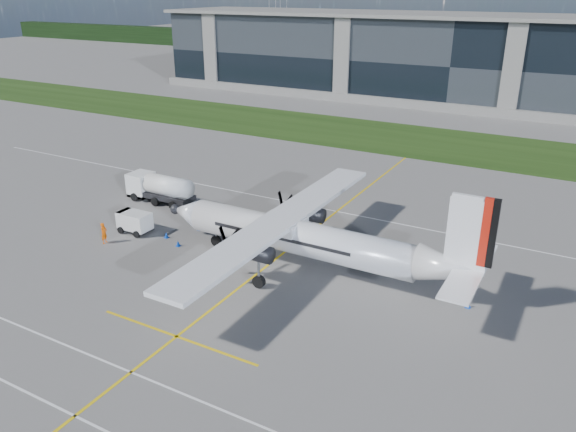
{
  "coord_description": "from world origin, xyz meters",
  "views": [
    {
      "loc": [
        23.43,
        -28.37,
        20.26
      ],
      "look_at": [
        3.23,
        7.86,
        3.21
      ],
      "focal_mm": 35.0,
      "sensor_mm": 36.0,
      "label": 1
    }
  ],
  "objects_px": {
    "turboprop_aircraft": "(310,221)",
    "ground_crew_person": "(104,232)",
    "pylon_west": "(278,2)",
    "baggage_tug": "(135,222)",
    "safety_cone_nose_port": "(178,243)",
    "safety_cone_fwd": "(166,235)",
    "fuel_tanker_truck": "(156,188)",
    "safety_cone_tail": "(468,304)",
    "safety_cone_nose_stbd": "(199,227)"
  },
  "relations": [
    {
      "from": "baggage_tug",
      "to": "safety_cone_fwd",
      "type": "distance_m",
      "value": 3.27
    },
    {
      "from": "safety_cone_fwd",
      "to": "turboprop_aircraft",
      "type": "bearing_deg",
      "value": 3.16
    },
    {
      "from": "baggage_tug",
      "to": "safety_cone_fwd",
      "type": "height_order",
      "value": "baggage_tug"
    },
    {
      "from": "turboprop_aircraft",
      "to": "safety_cone_fwd",
      "type": "distance_m",
      "value": 14.1
    },
    {
      "from": "turboprop_aircraft",
      "to": "ground_crew_person",
      "type": "distance_m",
      "value": 18.13
    },
    {
      "from": "baggage_tug",
      "to": "safety_cone_tail",
      "type": "height_order",
      "value": "baggage_tug"
    },
    {
      "from": "safety_cone_nose_port",
      "to": "safety_cone_nose_stbd",
      "type": "relative_size",
      "value": 1.0
    },
    {
      "from": "fuel_tanker_truck",
      "to": "safety_cone_tail",
      "type": "relative_size",
      "value": 15.29
    },
    {
      "from": "safety_cone_nose_stbd",
      "to": "turboprop_aircraft",
      "type": "bearing_deg",
      "value": -9.33
    },
    {
      "from": "pylon_west",
      "to": "baggage_tug",
      "type": "bearing_deg",
      "value": -64.44
    },
    {
      "from": "pylon_west",
      "to": "fuel_tanker_truck",
      "type": "distance_m",
      "value": 153.78
    },
    {
      "from": "fuel_tanker_truck",
      "to": "safety_cone_tail",
      "type": "distance_m",
      "value": 32.67
    },
    {
      "from": "pylon_west",
      "to": "safety_cone_nose_stbd",
      "type": "height_order",
      "value": "pylon_west"
    },
    {
      "from": "pylon_west",
      "to": "safety_cone_fwd",
      "type": "xyz_separation_m",
      "value": [
        72.61,
        -144.79,
        -14.75
      ]
    },
    {
      "from": "pylon_west",
      "to": "ground_crew_person",
      "type": "relative_size",
      "value": 14.31
    },
    {
      "from": "fuel_tanker_truck",
      "to": "safety_cone_fwd",
      "type": "height_order",
      "value": "fuel_tanker_truck"
    },
    {
      "from": "ground_crew_person",
      "to": "safety_cone_nose_port",
      "type": "distance_m",
      "value": 6.42
    },
    {
      "from": "pylon_west",
      "to": "turboprop_aircraft",
      "type": "height_order",
      "value": "pylon_west"
    },
    {
      "from": "safety_cone_nose_port",
      "to": "safety_cone_tail",
      "type": "bearing_deg",
      "value": 4.79
    },
    {
      "from": "turboprop_aircraft",
      "to": "fuel_tanker_truck",
      "type": "bearing_deg",
      "value": 164.14
    },
    {
      "from": "safety_cone_tail",
      "to": "safety_cone_nose_port",
      "type": "height_order",
      "value": "same"
    },
    {
      "from": "baggage_tug",
      "to": "ground_crew_person",
      "type": "distance_m",
      "value": 3.05
    },
    {
      "from": "turboprop_aircraft",
      "to": "baggage_tug",
      "type": "relative_size",
      "value": 8.8
    },
    {
      "from": "ground_crew_person",
      "to": "safety_cone_nose_stbd",
      "type": "bearing_deg",
      "value": -52.17
    },
    {
      "from": "turboprop_aircraft",
      "to": "safety_cone_tail",
      "type": "height_order",
      "value": "turboprop_aircraft"
    },
    {
      "from": "pylon_west",
      "to": "safety_cone_tail",
      "type": "height_order",
      "value": "pylon_west"
    },
    {
      "from": "fuel_tanker_truck",
      "to": "baggage_tug",
      "type": "height_order",
      "value": "fuel_tanker_truck"
    },
    {
      "from": "turboprop_aircraft",
      "to": "ground_crew_person",
      "type": "height_order",
      "value": "turboprop_aircraft"
    },
    {
      "from": "pylon_west",
      "to": "safety_cone_fwd",
      "type": "height_order",
      "value": "pylon_west"
    },
    {
      "from": "baggage_tug",
      "to": "safety_cone_nose_port",
      "type": "xyz_separation_m",
      "value": [
        5.17,
        -0.44,
        -0.68
      ]
    },
    {
      "from": "fuel_tanker_truck",
      "to": "ground_crew_person",
      "type": "distance_m",
      "value": 10.28
    },
    {
      "from": "ground_crew_person",
      "to": "safety_cone_nose_stbd",
      "type": "distance_m",
      "value": 8.15
    },
    {
      "from": "ground_crew_person",
      "to": "safety_cone_nose_stbd",
      "type": "relative_size",
      "value": 4.19
    },
    {
      "from": "turboprop_aircraft",
      "to": "safety_cone_tail",
      "type": "xyz_separation_m",
      "value": [
        11.93,
        0.39,
        -3.84
      ]
    },
    {
      "from": "fuel_tanker_truck",
      "to": "safety_cone_nose_stbd",
      "type": "height_order",
      "value": "fuel_tanker_truck"
    },
    {
      "from": "ground_crew_person",
      "to": "safety_cone_tail",
      "type": "distance_m",
      "value": 29.68
    },
    {
      "from": "pylon_west",
      "to": "safety_cone_nose_stbd",
      "type": "distance_m",
      "value": 160.92
    },
    {
      "from": "turboprop_aircraft",
      "to": "safety_cone_nose_stbd",
      "type": "distance_m",
      "value": 12.79
    },
    {
      "from": "pylon_west",
      "to": "safety_cone_nose_stbd",
      "type": "bearing_deg",
      "value": -62.45
    },
    {
      "from": "turboprop_aircraft",
      "to": "baggage_tug",
      "type": "height_order",
      "value": "turboprop_aircraft"
    },
    {
      "from": "fuel_tanker_truck",
      "to": "ground_crew_person",
      "type": "relative_size",
      "value": 3.65
    },
    {
      "from": "pylon_west",
      "to": "safety_cone_nose_port",
      "type": "relative_size",
      "value": 60.0
    },
    {
      "from": "safety_cone_fwd",
      "to": "safety_cone_nose_stbd",
      "type": "relative_size",
      "value": 1.0
    },
    {
      "from": "safety_cone_nose_port",
      "to": "baggage_tug",
      "type": "bearing_deg",
      "value": 175.14
    },
    {
      "from": "fuel_tanker_truck",
      "to": "baggage_tug",
      "type": "xyz_separation_m",
      "value": [
        3.55,
        -6.9,
        -0.51
      ]
    },
    {
      "from": "baggage_tug",
      "to": "safety_cone_nose_port",
      "type": "relative_size",
      "value": 6.19
    },
    {
      "from": "turboprop_aircraft",
      "to": "safety_cone_nose_port",
      "type": "xyz_separation_m",
      "value": [
        -11.56,
        -1.58,
        -3.84
      ]
    },
    {
      "from": "ground_crew_person",
      "to": "safety_cone_fwd",
      "type": "distance_m",
      "value": 5.17
    },
    {
      "from": "turboprop_aircraft",
      "to": "safety_cone_tail",
      "type": "relative_size",
      "value": 54.47
    },
    {
      "from": "safety_cone_fwd",
      "to": "safety_cone_tail",
      "type": "xyz_separation_m",
      "value": [
        25.47,
        1.14,
        0.0
      ]
    }
  ]
}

